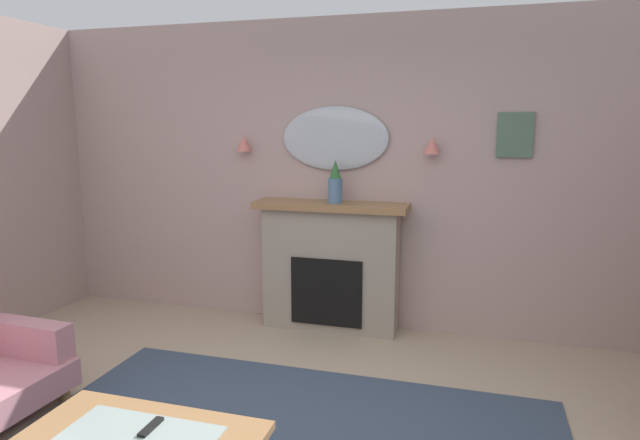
% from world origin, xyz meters
% --- Properties ---
extents(wall_back, '(6.99, 0.10, 2.75)m').
position_xyz_m(wall_back, '(0.00, 2.50, 1.38)').
color(wall_back, '#B29993').
rests_on(wall_back, ground).
extents(fireplace, '(1.36, 0.36, 1.16)m').
position_xyz_m(fireplace, '(-0.24, 2.27, 0.57)').
color(fireplace, gray).
rests_on(fireplace, ground).
extents(mantel_vase_left, '(0.13, 0.13, 0.38)m').
position_xyz_m(mantel_vase_left, '(-0.19, 2.25, 1.33)').
color(mantel_vase_left, '#4C7093').
rests_on(mantel_vase_left, fireplace).
extents(wall_mirror, '(0.96, 0.06, 0.56)m').
position_xyz_m(wall_mirror, '(-0.24, 2.42, 1.71)').
color(wall_mirror, '#B2BCC6').
extents(wall_sconce_left, '(0.14, 0.14, 0.14)m').
position_xyz_m(wall_sconce_left, '(-1.09, 2.37, 1.66)').
color(wall_sconce_left, '#D17066').
extents(wall_sconce_right, '(0.14, 0.14, 0.14)m').
position_xyz_m(wall_sconce_right, '(0.61, 2.37, 1.66)').
color(wall_sconce_right, '#D17066').
extents(framed_picture, '(0.28, 0.03, 0.36)m').
position_xyz_m(framed_picture, '(1.26, 2.43, 1.75)').
color(framed_picture, '#4C6B56').
extents(tv_remote, '(0.04, 0.16, 0.02)m').
position_xyz_m(tv_remote, '(-0.42, -0.26, 0.45)').
color(tv_remote, black).
rests_on(tv_remote, coffee_table).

